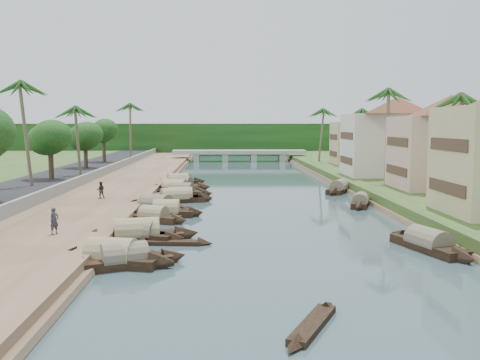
{
  "coord_description": "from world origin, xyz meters",
  "views": [
    {
      "loc": [
        -3.82,
        -40.93,
        7.91
      ],
      "look_at": [
        -1.84,
        15.27,
        2.0
      ],
      "focal_mm": 40.0,
      "sensor_mm": 36.0,
      "label": 1
    }
  ],
  "objects_px": {
    "sampan_0": "(124,260)",
    "sampan_1": "(112,258)",
    "bridge": "(239,153)",
    "person_near": "(54,221)"
  },
  "relations": [
    {
      "from": "sampan_1",
      "to": "person_near",
      "type": "relative_size",
      "value": 4.53
    },
    {
      "from": "sampan_1",
      "to": "person_near",
      "type": "xyz_separation_m",
      "value": [
        -4.65,
        4.86,
        1.25
      ]
    },
    {
      "from": "bridge",
      "to": "sampan_1",
      "type": "bearing_deg",
      "value": -96.82
    },
    {
      "from": "bridge",
      "to": "sampan_0",
      "type": "relative_size",
      "value": 3.82
    },
    {
      "from": "bridge",
      "to": "person_near",
      "type": "bearing_deg",
      "value": -100.55
    },
    {
      "from": "sampan_0",
      "to": "sampan_1",
      "type": "xyz_separation_m",
      "value": [
        -0.77,
        0.45,
        0.01
      ]
    },
    {
      "from": "bridge",
      "to": "sampan_0",
      "type": "xyz_separation_m",
      "value": [
        -9.21,
        -83.81,
        -1.31
      ]
    },
    {
      "from": "bridge",
      "to": "person_near",
      "type": "relative_size",
      "value": 16.04
    },
    {
      "from": "person_near",
      "to": "bridge",
      "type": "bearing_deg",
      "value": 26.68
    },
    {
      "from": "bridge",
      "to": "person_near",
      "type": "height_order",
      "value": "person_near"
    }
  ]
}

